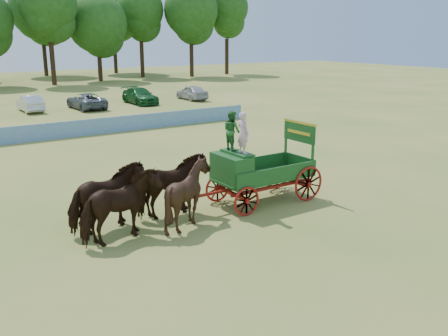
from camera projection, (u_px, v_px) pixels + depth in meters
ground at (264, 216)px, 17.99m from camera, size 160.00×160.00×0.00m
horse_lead_left at (121, 207)px, 15.54m from camera, size 2.85×1.78×2.23m
horse_lead_right at (107, 198)px, 16.42m from camera, size 2.84×1.78×2.23m
horse_wheel_left at (187, 194)px, 16.83m from camera, size 2.40×2.23×2.23m
horse_wheel_right at (172, 186)px, 17.71m from camera, size 2.73×1.43×2.23m
farm_dray at (248, 164)px, 18.78m from camera, size 6.00×2.00×3.67m
sponsor_banner at (75, 129)px, 31.72m from camera, size 26.00×0.08×1.05m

